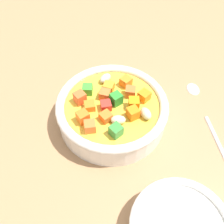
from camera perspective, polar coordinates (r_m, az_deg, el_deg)
name	(u,v)px	position (r cm, az deg, el deg)	size (l,w,h in cm)	color
ground_plane	(112,123)	(52.86, 0.00, -2.32)	(140.00, 140.00, 2.00)	#9E754F
soup_bowl_main	(112,110)	(49.71, 0.00, 0.34)	(20.01, 20.01, 6.59)	white
spoon	(206,115)	(55.23, 18.97, -0.63)	(11.64, 21.65, 0.93)	silver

